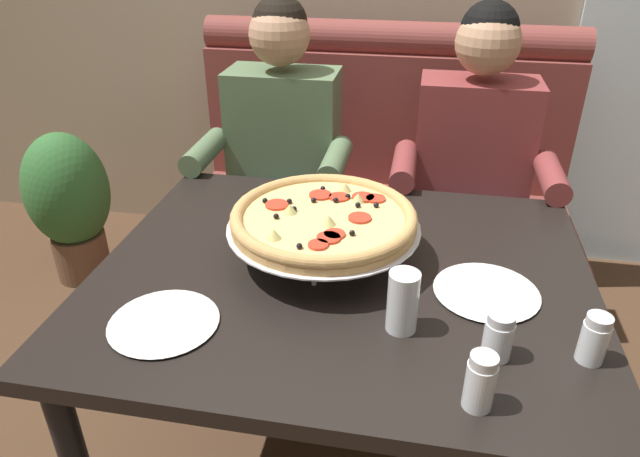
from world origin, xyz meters
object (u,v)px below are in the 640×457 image
at_px(diner_left, 278,163).
at_px(patio_chair, 639,104).
at_px(shaker_parmesan, 498,339).
at_px(dining_table, 342,298).
at_px(booth_bench, 376,214).
at_px(plate_near_right, 164,320).
at_px(drinking_glass, 403,304).
at_px(diner_right, 472,178).
at_px(shaker_oregano, 480,385).
at_px(pizza, 324,219).
at_px(plate_near_left, 487,290).
at_px(shaker_pepper_flakes, 593,342).
at_px(potted_plant, 69,201).

relative_size(diner_left, patio_chair, 1.48).
distance_m(diner_left, shaker_parmesan, 1.18).
bearing_deg(dining_table, patio_chair, 59.81).
height_order(diner_left, shaker_parmesan, diner_left).
distance_m(booth_bench, plate_near_right, 1.34).
bearing_deg(drinking_glass, dining_table, 127.75).
relative_size(booth_bench, diner_right, 1.20).
bearing_deg(shaker_oregano, pizza, 128.97).
relative_size(pizza, plate_near_left, 1.98).
distance_m(shaker_oregano, plate_near_right, 0.66).
height_order(pizza, plate_near_left, pizza).
bearing_deg(plate_near_right, diner_right, 54.93).
height_order(diner_left, shaker_oregano, diner_left).
distance_m(shaker_oregano, shaker_pepper_flakes, 0.28).
bearing_deg(plate_near_right, dining_table, 39.15).
bearing_deg(plate_near_left, pizza, 167.56).
bearing_deg(shaker_parmesan, pizza, 142.97).
relative_size(shaker_parmesan, plate_near_right, 0.43).
relative_size(plate_near_right, potted_plant, 0.34).
bearing_deg(booth_bench, diner_left, -142.26).
distance_m(shaker_parmesan, plate_near_right, 0.69).
height_order(plate_near_left, potted_plant, plate_near_left).
height_order(shaker_parmesan, drinking_glass, drinking_glass).
height_order(diner_left, drinking_glass, diner_left).
distance_m(shaker_pepper_flakes, patio_chair, 2.77).
distance_m(dining_table, shaker_pepper_flakes, 0.59).
bearing_deg(shaker_parmesan, potted_plant, 146.67).
height_order(diner_right, shaker_parmesan, diner_right).
distance_m(diner_right, shaker_parmesan, 0.96).
xyz_separation_m(dining_table, shaker_parmesan, (0.34, -0.25, 0.13)).
distance_m(plate_near_right, patio_chair, 3.19).
relative_size(diner_left, shaker_pepper_flakes, 12.06).
relative_size(booth_bench, shaker_parmesan, 15.08).
bearing_deg(plate_near_left, plate_near_right, -160.48).
bearing_deg(booth_bench, pizza, -93.55).
height_order(shaker_oregano, plate_near_right, shaker_oregano).
xyz_separation_m(diner_right, drinking_glass, (-0.19, -0.90, 0.09)).
relative_size(dining_table, plate_near_left, 4.96).
xyz_separation_m(diner_left, shaker_oregano, (0.65, -1.09, 0.08)).
bearing_deg(potted_plant, shaker_pepper_flakes, -30.21).
xyz_separation_m(shaker_oregano, potted_plant, (-1.65, 1.25, -0.40)).
distance_m(dining_table, potted_plant, 1.62).
bearing_deg(drinking_glass, plate_near_left, 41.15).
height_order(diner_right, shaker_oregano, diner_right).
bearing_deg(shaker_pepper_flakes, booth_bench, 113.72).
bearing_deg(shaker_parmesan, dining_table, 143.82).
xyz_separation_m(drinking_glass, potted_plant, (-1.50, 1.06, -0.42)).
distance_m(shaker_parmesan, drinking_glass, 0.20).
bearing_deg(pizza, dining_table, -41.77).
xyz_separation_m(diner_right, potted_plant, (-1.69, 0.16, -0.32)).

